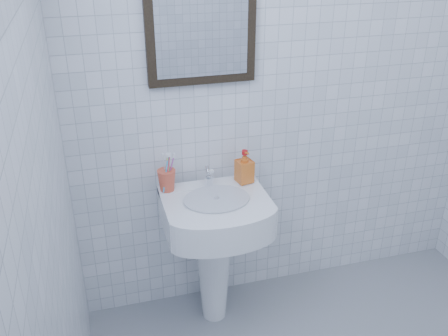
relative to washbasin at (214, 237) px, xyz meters
name	(u,v)px	position (x,y,z in m)	size (l,w,h in m)	color
wall_back	(290,73)	(0.44, 0.22, 0.74)	(2.20, 0.02, 2.50)	white
wall_left	(42,248)	(-0.66, -0.98, 0.74)	(0.02, 2.40, 2.50)	white
washbasin	(214,237)	(0.00, 0.00, 0.00)	(0.50, 0.36, 0.76)	white
faucet	(209,178)	(0.00, 0.09, 0.29)	(0.04, 0.10, 0.11)	white
toothbrush_cup	(167,180)	(-0.21, 0.10, 0.30)	(0.09, 0.09, 0.10)	#DC5236
soap_dispenser	(244,166)	(0.18, 0.09, 0.33)	(0.08, 0.08, 0.17)	#D44914
wall_mirror	(201,15)	(0.00, 0.20, 1.04)	(0.50, 0.04, 0.62)	black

